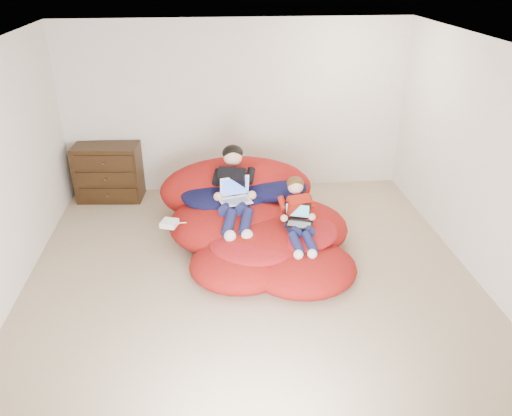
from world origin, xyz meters
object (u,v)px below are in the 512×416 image
Objects in this scene: younger_boy at (298,212)px; dresser at (109,172)px; laptop_white at (235,194)px; beanbag_pile at (255,222)px; laptop_black at (298,218)px; older_boy at (235,187)px.

dresser is at bearing 142.85° from younger_boy.
laptop_white is (-0.69, 0.46, 0.04)m from younger_boy.
dresser is 2.27m from laptop_white.
laptop_black is (0.46, -0.47, 0.28)m from beanbag_pile.
younger_boy reaches higher than beanbag_pile.
older_boy is at bearing -36.62° from dresser.
beanbag_pile is at bearing 133.90° from laptop_black.
laptop_white is 1.19× the size of laptop_black.
dresser is at bearing 141.47° from laptop_white.
dresser is at bearing 142.09° from laptop_black.
beanbag_pile is at bearing -28.38° from older_boy.
dresser reaches higher than laptop_black.
laptop_white is (0.00, -0.09, -0.06)m from older_boy.
laptop_white reaches higher than dresser.
laptop_black is (2.46, -1.92, 0.14)m from dresser.
beanbag_pile is 2.78× the size of younger_boy.
younger_boy reaches higher than laptop_black.
laptop_white is at bearing 146.62° from younger_boy.
older_boy is at bearing 139.02° from laptop_black.
younger_boy reaches higher than dresser.
beanbag_pile is 7.25× the size of laptop_black.
beanbag_pile reaches higher than laptop_white.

